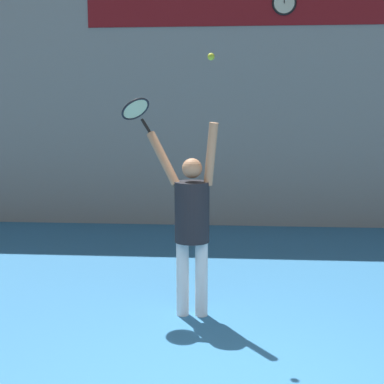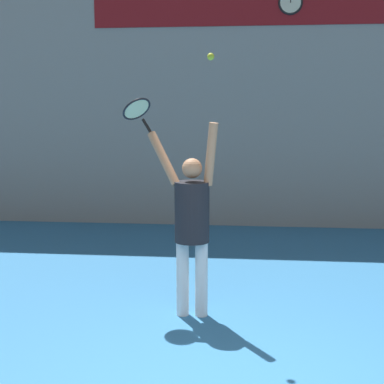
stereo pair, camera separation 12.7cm
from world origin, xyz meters
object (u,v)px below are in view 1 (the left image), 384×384
(scoreboard_clock, at_px, (284,3))
(tennis_player, at_px, (192,219))
(tennis_ball, at_px, (211,57))
(tennis_racket, at_px, (136,110))

(scoreboard_clock, bearing_deg, tennis_player, -106.13)
(tennis_player, distance_m, tennis_ball, 1.62)
(tennis_player, bearing_deg, tennis_ball, -33.72)
(tennis_player, height_order, tennis_racket, tennis_racket)
(tennis_racket, bearing_deg, tennis_player, -31.93)
(scoreboard_clock, height_order, tennis_player, scoreboard_clock)
(scoreboard_clock, bearing_deg, tennis_racket, -115.31)
(tennis_racket, height_order, tennis_ball, tennis_ball)
(tennis_ball, bearing_deg, tennis_player, 146.28)
(tennis_player, xyz_separation_m, tennis_racket, (-0.62, 0.39, 1.10))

